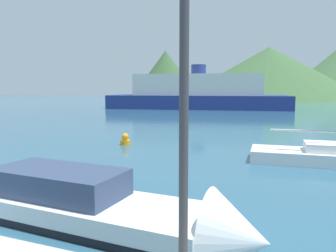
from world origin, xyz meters
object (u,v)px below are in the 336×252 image
sailboat_inner (328,155)px  buoy_marker (125,140)px  ferry_distant (198,93)px  motorboat_near (105,210)px

sailboat_inner → buoy_marker: 11.01m
ferry_distant → buoy_marker: size_ratio=43.37×
ferry_distant → buoy_marker: (5.52, -35.41, -2.17)m
motorboat_near → ferry_distant: 47.21m
motorboat_near → ferry_distant: ferry_distant is taller
ferry_distant → buoy_marker: ferry_distant is taller
sailboat_inner → ferry_distant: (-16.48, 36.54, 2.07)m
motorboat_near → ferry_distant: size_ratio=0.28×
sailboat_inner → buoy_marker: bearing=170.1°
buoy_marker → sailboat_inner: bearing=-5.9°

